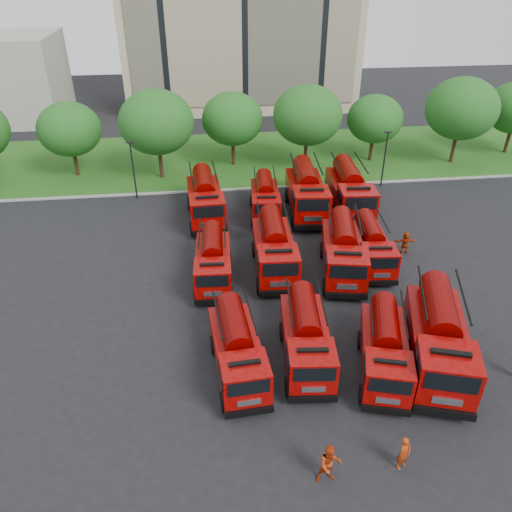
{
  "coord_description": "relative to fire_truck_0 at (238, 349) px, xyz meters",
  "views": [
    {
      "loc": [
        -4.5,
        -23.51,
        18.38
      ],
      "look_at": [
        -1.23,
        3.4,
        1.8
      ],
      "focal_mm": 35.0,
      "sensor_mm": 36.0,
      "label": 1
    }
  ],
  "objects": [
    {
      "name": "ground",
      "position": [
        3.15,
        4.8,
        -1.49
      ],
      "size": [
        140.0,
        140.0,
        0.0
      ],
      "primitive_type": "plane",
      "color": "black",
      "rests_on": "ground"
    },
    {
      "name": "lawn",
      "position": [
        3.15,
        30.8,
        -1.43
      ],
      "size": [
        70.0,
        16.0,
        0.12
      ],
      "primitive_type": "cube",
      "color": "#1E5015",
      "rests_on": "ground"
    },
    {
      "name": "curb",
      "position": [
        3.15,
        22.7,
        -1.42
      ],
      "size": [
        70.0,
        0.3,
        0.14
      ],
      "primitive_type": "cube",
      "color": "gray",
      "rests_on": "ground"
    },
    {
      "name": "apartment_building",
      "position": [
        5.15,
        52.73,
        11.01
      ],
      "size": [
        30.0,
        14.18,
        25.0
      ],
      "color": "#C3AF91",
      "rests_on": "ground"
    },
    {
      "name": "tree_1",
      "position": [
        -12.85,
        27.8,
        3.06
      ],
      "size": [
        5.71,
        5.71,
        6.98
      ],
      "color": "#382314",
      "rests_on": "ground"
    },
    {
      "name": "tree_2",
      "position": [
        -4.85,
        26.3,
        3.87
      ],
      "size": [
        6.72,
        6.72,
        8.22
      ],
      "color": "#382314",
      "rests_on": "ground"
    },
    {
      "name": "tree_3",
      "position": [
        2.15,
        28.8,
        3.2
      ],
      "size": [
        5.88,
        5.88,
        7.19
      ],
      "color": "#382314",
      "rests_on": "ground"
    },
    {
      "name": "tree_4",
      "position": [
        9.15,
        27.3,
        3.73
      ],
      "size": [
        6.55,
        6.55,
        8.01
      ],
      "color": "#382314",
      "rests_on": "ground"
    },
    {
      "name": "tree_5",
      "position": [
        16.15,
        28.3,
        2.86
      ],
      "size": [
        5.46,
        5.46,
        6.68
      ],
      "color": "#382314",
      "rests_on": "ground"
    },
    {
      "name": "tree_6",
      "position": [
        24.15,
        26.8,
        4.0
      ],
      "size": [
        6.89,
        6.89,
        8.42
      ],
      "color": "#382314",
      "rests_on": "ground"
    },
    {
      "name": "lamp_post_0",
      "position": [
        -6.85,
        22.0,
        1.41
      ],
      "size": [
        0.6,
        0.25,
        5.11
      ],
      "color": "black",
      "rests_on": "ground"
    },
    {
      "name": "lamp_post_1",
      "position": [
        15.15,
        22.0,
        1.41
      ],
      "size": [
        0.6,
        0.25,
        5.11
      ],
      "color": "black",
      "rests_on": "ground"
    },
    {
      "name": "fire_truck_0",
      "position": [
        0.0,
        0.0,
        0.0
      ],
      "size": [
        2.74,
        6.63,
        2.96
      ],
      "rotation": [
        0.0,
        0.0,
        0.07
      ],
      "color": "black",
      "rests_on": "ground"
    },
    {
      "name": "fire_truck_1",
      "position": [
        3.58,
        0.45,
        0.03
      ],
      "size": [
        2.93,
        6.8,
        3.01
      ],
      "rotation": [
        0.0,
        0.0,
        -0.1
      ],
      "color": "black",
      "rests_on": "ground"
    },
    {
      "name": "fire_truck_2",
      "position": [
        7.31,
        -0.8,
        -0.02
      ],
      "size": [
        3.89,
        6.78,
        2.92
      ],
      "rotation": [
        0.0,
        0.0,
        -0.28
      ],
      "color": "black",
      "rests_on": "ground"
    },
    {
      "name": "fire_truck_3",
      "position": [
        10.1,
        -0.71,
        0.31
      ],
      "size": [
        4.94,
        8.29,
        3.58
      ],
      "rotation": [
        0.0,
        0.0,
        -0.31
      ],
      "color": "black",
      "rests_on": "ground"
    },
    {
      "name": "fire_truck_4",
      "position": [
        -0.82,
        8.51,
        -0.01
      ],
      "size": [
        2.63,
        6.55,
        2.93
      ],
      "rotation": [
        0.0,
        0.0,
        -0.05
      ],
      "color": "black",
      "rests_on": "ground"
    },
    {
      "name": "fire_truck_5",
      "position": [
        3.28,
        9.27,
        0.19
      ],
      "size": [
        3.01,
        7.47,
        3.34
      ],
      "rotation": [
        0.0,
        0.0,
        -0.05
      ],
      "color": "black",
      "rests_on": "ground"
    },
    {
      "name": "fire_truck_6",
      "position": [
        7.71,
        8.44,
        0.19
      ],
      "size": [
        3.9,
        7.69,
        3.34
      ],
      "rotation": [
        0.0,
        0.0,
        -0.2
      ],
      "color": "black",
      "rests_on": "ground"
    },
    {
      "name": "fire_truck_7",
      "position": [
        9.89,
        9.18,
        -0.04
      ],
      "size": [
        2.78,
        6.49,
        2.87
      ],
      "rotation": [
        0.0,
        0.0,
        -0.09
      ],
      "color": "black",
      "rests_on": "ground"
    },
    {
      "name": "fire_truck_8",
      "position": [
        -1.0,
        17.48,
        0.24
      ],
      "size": [
        3.02,
        7.64,
        3.43
      ],
      "rotation": [
        0.0,
        0.0,
        0.04
      ],
      "color": "black",
      "rests_on": "ground"
    },
    {
      "name": "fire_truck_9",
      "position": [
        3.8,
        17.55,
        -0.03
      ],
      "size": [
        2.8,
        6.55,
        2.9
      ],
      "rotation": [
        0.0,
        0.0,
        -0.09
      ],
      "color": "black",
      "rests_on": "ground"
    },
    {
      "name": "fire_truck_10",
      "position": [
        7.18,
        17.58,
        0.35
      ],
      "size": [
        3.45,
        8.21,
        3.65
      ],
      "rotation": [
        0.0,
        0.0,
        -0.08
      ],
      "color": "black",
      "rests_on": "ground"
    },
    {
      "name": "fire_truck_11",
      "position": [
        10.72,
        17.44,
        0.34
      ],
      "size": [
        3.41,
        8.18,
        3.64
      ],
      "rotation": [
        0.0,
        0.0,
        -0.08
      ],
      "color": "black",
      "rests_on": "ground"
    },
    {
      "name": "firefighter_0",
      "position": [
        6.26,
        -6.37,
        -1.49
      ],
      "size": [
        0.76,
        0.7,
        1.7
      ],
      "primitive_type": "imported",
      "rotation": [
        0.0,
        0.0,
        0.52
      ],
      "color": "#9A2D0B",
      "rests_on": "ground"
    },
    {
      "name": "firefighter_1",
      "position": [
        3.07,
        -6.59,
        -1.49
      ],
      "size": [
        0.98,
        0.56,
        1.98
      ],
      "primitive_type": "imported",
      "rotation": [
        0.0,
        0.0,
        0.03
      ],
      "color": "#9A2D0B",
      "rests_on": "ground"
    },
    {
      "name": "firefighter_3",
      "position": [
        9.76,
        0.46,
        -1.49
      ],
      "size": [
        1.19,
        0.85,
        1.65
      ],
      "primitive_type": "imported",
      "rotation": [
        0.0,
        0.0,
        3.45
      ],
      "color": "black",
      "rests_on": "ground"
    },
    {
      "name": "firefighter_4",
      "position": [
        4.17,
        2.77,
        -1.49
      ],
      "size": [
        0.99,
        0.83,
        1.74
      ],
      "primitive_type": "imported",
      "rotation": [
        0.0,
        0.0,
        2.76
      ],
      "color": "black",
      "rests_on": "ground"
    },
    {
      "name": "firefighter_5",
      "position": [
        12.81,
        10.31,
        -1.49
      ],
      "size": [
        1.58,
        0.77,
        1.66
      ],
      "primitive_type": "imported",
      "rotation": [
        0.0,
        0.0,
        3.07
      ],
      "color": "#9A2D0B",
      "rests_on": "ground"
    }
  ]
}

